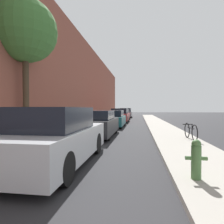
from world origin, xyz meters
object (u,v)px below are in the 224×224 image
(parked_car_grey, at_px, (126,113))
(fire_hydrant, at_px, (196,159))
(street_tree_near, at_px, (25,31))
(bicycle, at_px, (191,131))
(parked_car_red, at_px, (120,116))
(parked_car_maroon, at_px, (123,114))
(parked_car_black, at_px, (96,124))
(parked_car_teal, at_px, (112,119))
(parked_car_silver, at_px, (56,138))

(parked_car_grey, relative_size, fire_hydrant, 5.25)
(street_tree_near, distance_m, bicycle, 8.26)
(parked_car_grey, bearing_deg, parked_car_red, -89.35)
(parked_car_grey, bearing_deg, bicycle, -78.77)
(parked_car_maroon, bearing_deg, parked_car_grey, 89.89)
(parked_car_maroon, height_order, street_tree_near, street_tree_near)
(parked_car_maroon, height_order, bicycle, parked_car_maroon)
(parked_car_grey, xyz_separation_m, street_tree_near, (-2.60, -23.26, 4.02))
(street_tree_near, height_order, fire_hydrant, street_tree_near)
(parked_car_red, height_order, street_tree_near, street_tree_near)
(fire_hydrant, bearing_deg, bicycle, 76.91)
(parked_car_black, bearing_deg, street_tree_near, -138.36)
(parked_car_black, relative_size, street_tree_near, 0.72)
(parked_car_teal, height_order, parked_car_maroon, parked_car_maroon)
(fire_hydrant, bearing_deg, parked_car_red, 100.75)
(bicycle, bearing_deg, street_tree_near, -174.27)
(parked_car_grey, xyz_separation_m, bicycle, (4.39, -22.12, -0.24))
(parked_car_silver, relative_size, fire_hydrant, 5.62)
(parked_car_maroon, distance_m, parked_car_grey, 4.92)
(parked_car_silver, relative_size, parked_car_grey, 1.07)
(parked_car_red, height_order, fire_hydrant, parked_car_red)
(parked_car_silver, bearing_deg, parked_car_grey, 90.09)
(street_tree_near, relative_size, bicycle, 3.53)
(parked_car_silver, xyz_separation_m, bicycle, (4.35, 3.95, -0.23))
(parked_car_teal, distance_m, parked_car_maroon, 10.85)
(parked_car_black, xyz_separation_m, parked_car_red, (0.17, 10.60, 0.05))
(parked_car_grey, bearing_deg, parked_car_silver, -89.91)
(parked_car_black, relative_size, parked_car_grey, 1.08)
(parked_car_red, height_order, bicycle, parked_car_red)
(parked_car_red, bearing_deg, parked_car_maroon, 91.33)
(parked_car_silver, distance_m, fire_hydrant, 3.35)
(parked_car_silver, distance_m, parked_car_grey, 26.08)
(parked_car_red, distance_m, bicycle, 12.48)
(street_tree_near, bearing_deg, parked_car_black, 41.64)
(fire_hydrant, height_order, bicycle, fire_hydrant)
(parked_car_teal, distance_m, bicycle, 7.70)
(parked_car_red, xyz_separation_m, parked_car_maroon, (-0.13, 5.48, -0.05))
(fire_hydrant, bearing_deg, parked_car_grey, 96.90)
(parked_car_black, bearing_deg, fire_hydrant, -60.96)
(street_tree_near, bearing_deg, parked_car_red, 78.08)
(parked_car_maroon, bearing_deg, parked_car_silver, -89.86)
(parked_car_teal, relative_size, parked_car_maroon, 1.07)
(parked_car_silver, height_order, parked_car_grey, parked_car_grey)
(parked_car_silver, relative_size, street_tree_near, 0.71)
(parked_car_grey, bearing_deg, parked_car_teal, -89.82)
(parked_car_black, distance_m, parked_car_teal, 5.23)
(bicycle, bearing_deg, parked_car_teal, 120.85)
(parked_car_grey, bearing_deg, parked_car_maroon, -90.11)
(street_tree_near, xyz_separation_m, fire_hydrant, (5.86, -3.71, -4.22))
(parked_car_black, height_order, parked_car_maroon, parked_car_black)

